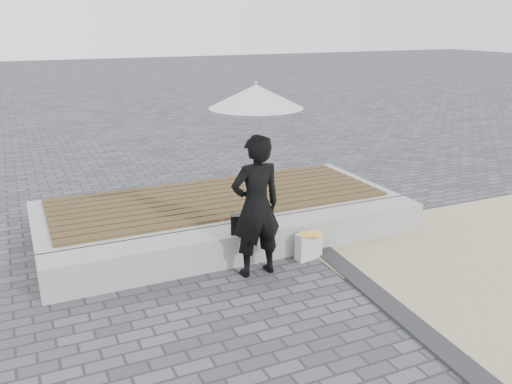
{
  "coord_description": "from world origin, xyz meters",
  "views": [
    {
      "loc": [
        -2.54,
        -4.06,
        2.83
      ],
      "look_at": [
        -0.16,
        1.15,
        1.0
      ],
      "focal_mm": 37.73,
      "sensor_mm": 36.0,
      "label": 1
    }
  ],
  "objects_px": {
    "woman": "(256,206)",
    "handbag": "(245,224)",
    "parasol": "(256,96)",
    "seating_ledge": "(252,241)",
    "canvas_tote": "(309,246)"
  },
  "relations": [
    {
      "from": "handbag",
      "to": "parasol",
      "type": "bearing_deg",
      "value": -68.04
    },
    {
      "from": "seating_ledge",
      "to": "parasol",
      "type": "distance_m",
      "value": 1.92
    },
    {
      "from": "seating_ledge",
      "to": "parasol",
      "type": "height_order",
      "value": "parasol"
    },
    {
      "from": "seating_ledge",
      "to": "woman",
      "type": "relative_size",
      "value": 3.02
    },
    {
      "from": "parasol",
      "to": "handbag",
      "type": "bearing_deg",
      "value": 93.38
    },
    {
      "from": "woman",
      "to": "canvas_tote",
      "type": "bearing_deg",
      "value": -174.9
    },
    {
      "from": "woman",
      "to": "seating_ledge",
      "type": "bearing_deg",
      "value": -110.81
    },
    {
      "from": "seating_ledge",
      "to": "handbag",
      "type": "distance_m",
      "value": 0.4
    },
    {
      "from": "seating_ledge",
      "to": "handbag",
      "type": "height_order",
      "value": "handbag"
    },
    {
      "from": "woman",
      "to": "canvas_tote",
      "type": "relative_size",
      "value": 4.81
    },
    {
      "from": "woman",
      "to": "handbag",
      "type": "height_order",
      "value": "woman"
    },
    {
      "from": "seating_ledge",
      "to": "canvas_tote",
      "type": "height_order",
      "value": "seating_ledge"
    },
    {
      "from": "seating_ledge",
      "to": "canvas_tote",
      "type": "relative_size",
      "value": 14.51
    },
    {
      "from": "canvas_tote",
      "to": "handbag",
      "type": "bearing_deg",
      "value": 157.93
    },
    {
      "from": "seating_ledge",
      "to": "woman",
      "type": "distance_m",
      "value": 0.79
    }
  ]
}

